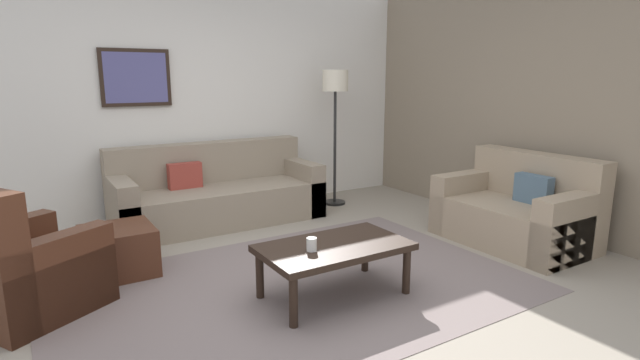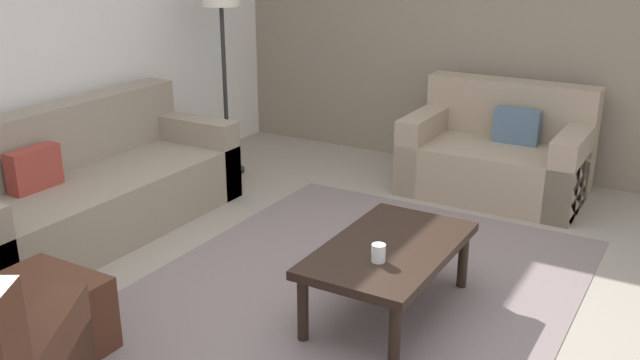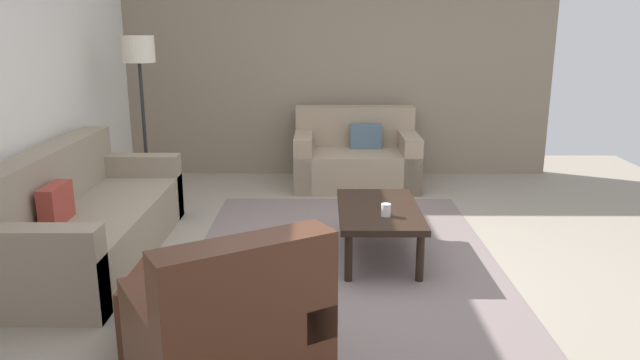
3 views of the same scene
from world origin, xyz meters
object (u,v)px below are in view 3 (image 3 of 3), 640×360
(lamp_standing, at_px, (140,67))
(couch_main, at_px, (80,223))
(cup, at_px, (386,210))
(coffee_table, at_px, (379,214))
(couch_loveseat, at_px, (355,159))
(armchair_leather, at_px, (230,354))
(ottoman, at_px, (178,306))

(lamp_standing, bearing_deg, couch_main, 176.51)
(cup, xyz_separation_m, lamp_standing, (1.73, 2.31, 0.95))
(coffee_table, distance_m, lamp_standing, 2.93)
(cup, bearing_deg, couch_main, 86.17)
(couch_loveseat, xyz_separation_m, armchair_leather, (-4.27, 0.82, 0.01))
(ottoman, bearing_deg, armchair_leather, -149.34)
(armchair_leather, height_order, ottoman, armchair_leather)
(couch_loveseat, height_order, ottoman, couch_loveseat)
(couch_loveseat, height_order, armchair_leather, armchair_leather)
(couch_main, distance_m, coffee_table, 2.38)
(couch_main, bearing_deg, coffee_table, -88.74)
(coffee_table, bearing_deg, ottoman, 134.69)
(couch_loveseat, height_order, lamp_standing, lamp_standing)
(couch_loveseat, xyz_separation_m, coffee_table, (-2.26, -0.06, 0.06))
(couch_main, bearing_deg, ottoman, -139.44)
(ottoman, height_order, lamp_standing, lamp_standing)
(ottoman, relative_size, cup, 5.83)
(couch_main, distance_m, ottoman, 1.64)
(couch_loveseat, bearing_deg, couch_main, 135.03)
(ottoman, bearing_deg, couch_main, 40.56)
(armchair_leather, bearing_deg, coffee_table, -23.85)
(couch_loveseat, bearing_deg, coffee_table, -178.38)
(ottoman, xyz_separation_m, lamp_standing, (2.81, 0.97, 1.21))
(couch_main, xyz_separation_m, coffee_table, (0.05, -2.37, 0.06))
(armchair_leather, distance_m, lamp_standing, 3.95)
(armchair_leather, relative_size, cup, 11.41)
(couch_loveseat, distance_m, cup, 2.48)
(ottoman, height_order, coffee_table, coffee_table)
(couch_loveseat, xyz_separation_m, ottoman, (-3.56, 1.25, -0.10))
(couch_loveseat, bearing_deg, cup, -177.77)
(coffee_table, bearing_deg, cup, -171.35)
(couch_loveseat, distance_m, coffee_table, 2.26)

